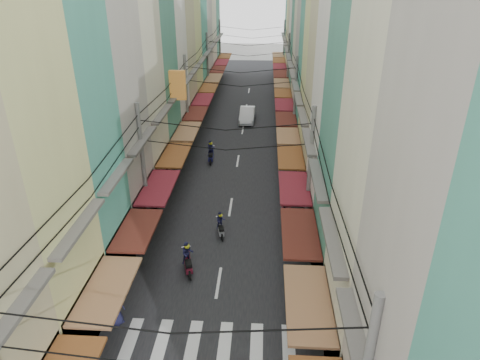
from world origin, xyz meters
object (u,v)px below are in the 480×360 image
at_px(white_car, 247,121).
at_px(traffic_sign, 323,246).
at_px(bicycle, 340,301).
at_px(market_umbrella, 379,333).

height_order(white_car, traffic_sign, traffic_sign).
xyz_separation_m(bicycle, market_umbrella, (0.66, -4.19, 2.20)).
height_order(market_umbrella, traffic_sign, traffic_sign).
distance_m(market_umbrella, traffic_sign, 5.96).
xyz_separation_m(market_umbrella, traffic_sign, (-1.49, 5.78, -0.05)).
xyz_separation_m(white_car, market_umbrella, (6.48, -32.06, 2.20)).
distance_m(bicycle, traffic_sign, 2.80).
bearing_deg(white_car, bicycle, -77.21).
bearing_deg(traffic_sign, white_car, 100.75).
bearing_deg(bicycle, white_car, 33.34).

